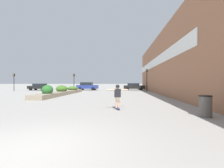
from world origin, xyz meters
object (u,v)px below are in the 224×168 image
car_rightmost (39,87)px  trash_bin (205,106)px  skateboarder (118,94)px  car_center_left (194,86)px  car_leftmost (134,86)px  traffic_light_right (147,77)px  traffic_light_far_left (14,79)px  traffic_light_left (74,79)px  skateboard (118,108)px  car_center_right (87,86)px

car_rightmost → trash_bin: bearing=-136.7°
skateboarder → car_center_left: bearing=42.8°
car_center_left → car_leftmost: bearing=-87.3°
traffic_light_right → traffic_light_far_left: traffic_light_right is taller
car_leftmost → traffic_light_far_left: bearing=-76.1°
traffic_light_left → trash_bin: bearing=-56.5°
car_leftmost → car_center_left: bearing=92.7°
skateboard → traffic_light_left: traffic_light_left is taller
trash_bin → traffic_light_far_left: bearing=141.8°
car_leftmost → car_rightmost: bearing=-84.5°
traffic_light_left → car_rightmost: bearing=159.3°
skateboarder → car_rightmost: size_ratio=0.35×
trash_bin → car_leftmost: bearing=93.6°
car_leftmost → car_center_left: size_ratio=0.98×
skateboarder → trash_bin: size_ratio=1.39×
skateboard → skateboarder: size_ratio=0.53×
car_leftmost → traffic_light_left: (-10.92, -4.94, 1.38)m
trash_bin → car_center_right: bearing=115.6°
skateboard → skateboarder: 0.86m
car_center_right → skateboarder: bearing=17.9°
skateboarder → car_rightmost: 26.17m
traffic_light_far_left → car_rightmost: bearing=53.1°
car_center_right → traffic_light_right: traffic_light_right is taller
car_rightmost → traffic_light_right: 21.26m
skateboard → car_center_right: bearing=93.7°
car_rightmost → car_leftmost: bearing=-84.5°
skateboard → car_center_right: (-6.94, 21.45, 0.77)m
skateboard → traffic_light_right: bearing=61.3°
car_center_left → car_center_right: (-21.68, -1.25, 0.05)m
trash_bin → car_rightmost: 30.09m
traffic_light_far_left → car_leftmost: bearing=13.9°
traffic_light_right → car_rightmost: bearing=171.2°
skateboard → traffic_light_left: size_ratio=0.24×
trash_bin → traffic_light_far_left: (-23.30, 18.35, 1.68)m
car_leftmost → car_rightmost: size_ratio=1.07×
skateboarder → traffic_light_right: (4.41, 17.06, 1.66)m
car_center_right → car_center_left: bearing=93.3°
trash_bin → car_rightmost: bearing=133.3°
traffic_light_far_left → traffic_light_left: bearing=2.4°
skateboarder → trash_bin: (4.10, -1.62, -0.42)m
trash_bin → car_center_right: size_ratio=0.24×
skateboard → skateboarder: bearing=75.7°
skateboard → car_rightmost: 26.18m
skateboarder → traffic_light_right: traffic_light_right is taller
skateboard → car_center_left: size_ratio=0.17×
traffic_light_left → traffic_light_far_left: (-10.87, -0.46, 0.04)m
traffic_light_right → traffic_light_far_left: size_ratio=1.21×
trash_bin → traffic_light_right: size_ratio=0.26×
skateboard → trash_bin: 4.43m
trash_bin → car_leftmost: size_ratio=0.23×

